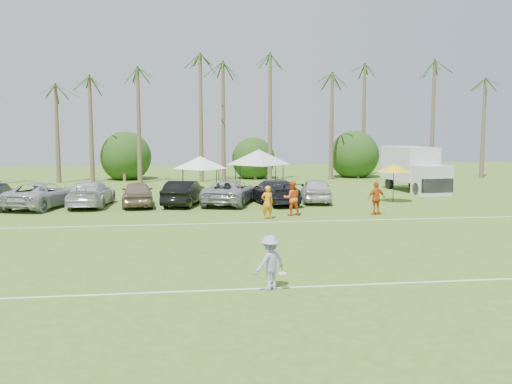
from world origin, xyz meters
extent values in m
plane|color=#47691F|center=(0.00, 0.00, 0.00)|extent=(120.00, 120.00, 0.00)
cube|color=white|center=(0.00, 2.00, 0.01)|extent=(80.00, 0.10, 0.01)
cube|color=white|center=(0.00, 14.00, 0.01)|extent=(80.00, 0.10, 0.01)
cone|color=brown|center=(-12.00, 38.00, 5.00)|extent=(0.44, 0.44, 10.00)
cone|color=brown|center=(-8.00, 38.00, 5.50)|extent=(0.44, 0.44, 11.00)
cone|color=brown|center=(-4.00, 38.00, 4.00)|extent=(0.44, 0.44, 8.00)
cone|color=brown|center=(0.00, 38.00, 4.50)|extent=(0.44, 0.44, 9.00)
cone|color=brown|center=(4.00, 38.00, 5.00)|extent=(0.44, 0.44, 10.00)
cone|color=brown|center=(8.00, 38.00, 5.50)|extent=(0.44, 0.44, 11.00)
cone|color=brown|center=(13.00, 38.00, 4.00)|extent=(0.44, 0.44, 8.00)
cone|color=brown|center=(18.00, 38.00, 4.50)|extent=(0.44, 0.44, 9.00)
cone|color=brown|center=(23.00, 38.00, 5.00)|extent=(0.44, 0.44, 10.00)
cone|color=brown|center=(27.00, 38.00, 5.50)|extent=(0.44, 0.44, 11.00)
cylinder|color=brown|center=(-6.00, 39.00, 0.70)|extent=(0.30, 0.30, 1.40)
sphere|color=#1B3E11|center=(-6.00, 39.00, 1.80)|extent=(4.00, 4.00, 4.00)
cylinder|color=brown|center=(6.00, 39.00, 0.70)|extent=(0.30, 0.30, 1.40)
sphere|color=#1B3E11|center=(6.00, 39.00, 1.80)|extent=(4.00, 4.00, 4.00)
cylinder|color=brown|center=(16.00, 39.00, 0.70)|extent=(0.30, 0.30, 1.40)
sphere|color=#1B3E11|center=(16.00, 39.00, 1.80)|extent=(4.00, 4.00, 4.00)
imported|color=orange|center=(3.54, 15.10, 0.90)|extent=(0.70, 0.51, 1.80)
imported|color=orange|center=(5.09, 16.13, 0.97)|extent=(0.97, 0.77, 1.95)
imported|color=#D05817|center=(9.82, 15.67, 0.94)|extent=(1.17, 0.70, 1.87)
cube|color=silver|center=(16.66, 27.36, 2.10)|extent=(3.05, 4.96, 2.56)
cube|color=silver|center=(17.01, 24.10, 1.08)|extent=(2.54, 2.09, 2.15)
cube|color=black|center=(17.09, 23.34, 0.77)|extent=(2.38, 0.56, 1.03)
cube|color=#E5590C|center=(17.95, 27.50, 1.64)|extent=(0.20, 1.63, 0.92)
cylinder|color=black|center=(15.97, 24.19, 0.46)|extent=(0.40, 0.95, 0.92)
cylinder|color=black|center=(18.01, 24.41, 0.46)|extent=(0.40, 0.95, 0.92)
cylinder|color=black|center=(15.51, 28.48, 0.46)|extent=(0.40, 0.95, 0.92)
cylinder|color=black|center=(17.55, 28.69, 0.46)|extent=(0.40, 0.95, 0.92)
cylinder|color=black|center=(-0.82, 26.16, 0.92)|extent=(0.06, 0.06, 1.85)
cylinder|color=black|center=(1.75, 26.16, 0.92)|extent=(0.06, 0.06, 1.85)
cylinder|color=black|center=(-0.82, 28.73, 0.92)|extent=(0.06, 0.06, 1.85)
cylinder|color=black|center=(1.75, 28.73, 0.92)|extent=(0.06, 0.06, 1.85)
pyramid|color=white|center=(0.46, 27.45, 2.77)|extent=(3.99, 3.99, 0.92)
cylinder|color=black|center=(3.14, 24.92, 1.09)|extent=(0.06, 0.06, 2.19)
cylinder|color=black|center=(6.22, 24.92, 1.09)|extent=(0.06, 0.06, 2.19)
cylinder|color=black|center=(3.14, 28.00, 1.09)|extent=(0.06, 0.06, 2.19)
cylinder|color=black|center=(6.22, 28.00, 1.09)|extent=(0.06, 0.06, 2.19)
pyramid|color=silver|center=(4.68, 26.46, 3.28)|extent=(4.72, 4.72, 1.09)
cylinder|color=black|center=(12.80, 20.74, 1.13)|extent=(0.05, 0.05, 2.25)
cone|color=yellow|center=(12.80, 20.74, 2.25)|extent=(2.25, 2.25, 0.51)
imported|color=#999DD9|center=(1.54, 1.89, 0.84)|extent=(1.25, 1.09, 1.67)
cylinder|color=white|center=(1.90, 1.79, 0.51)|extent=(0.27, 0.27, 0.03)
imported|color=#ABADB1|center=(-9.43, 21.18, 0.79)|extent=(4.24, 6.23, 1.58)
imported|color=#BCBCBC|center=(-6.56, 21.46, 0.79)|extent=(2.64, 5.61, 1.58)
imported|color=#7E6956|center=(-3.69, 21.09, 0.79)|extent=(2.16, 4.76, 1.58)
imported|color=black|center=(-0.83, 21.15, 0.79)|extent=(2.96, 5.08, 1.58)
imported|color=gray|center=(2.04, 21.22, 0.79)|extent=(4.23, 6.23, 1.58)
imported|color=black|center=(4.90, 21.04, 0.79)|extent=(3.17, 5.77, 1.58)
imported|color=silver|center=(7.77, 21.48, 0.79)|extent=(2.61, 4.89, 1.58)
camera|label=1|loc=(-1.19, -14.79, 4.92)|focal=40.00mm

